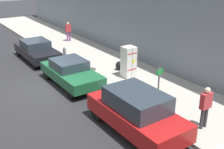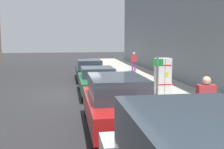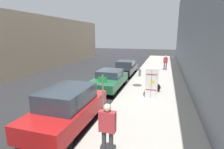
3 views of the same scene
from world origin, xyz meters
name	(u,v)px [view 1 (image 1 of 3)]	position (x,y,z in m)	size (l,w,h in m)	color
ground_plane	(50,87)	(0.00, 0.00, 0.00)	(80.00, 80.00, 0.00)	#28282B
sidewalk_slab	(116,70)	(-4.43, 0.00, 0.07)	(4.46, 44.00, 0.14)	#B2ADA0
discarded_refrigerator	(129,62)	(-4.26, 1.49, 1.05)	(0.71, 0.67, 1.82)	white
manhole_cover	(90,69)	(-3.03, -0.82, 0.15)	(0.70, 0.70, 0.02)	#47443F
street_sign_post	(158,88)	(-2.59, 5.72, 1.39)	(0.36, 0.07, 2.21)	slate
fire_hydrant	(65,52)	(-2.77, -3.93, 0.51)	(0.22, 0.22, 0.73)	slate
trash_bag	(120,66)	(-4.53, 0.25, 0.41)	(0.53, 0.53, 0.53)	black
pedestrian_walking_far	(206,105)	(-3.40, 7.56, 1.18)	(0.51, 0.24, 1.78)	#333338
pedestrian_standing_near	(68,30)	(-5.03, -7.89, 1.06)	(0.46, 0.22, 1.61)	#7A3D7F
parked_sedan_dark	(37,50)	(-1.13, -4.94, 0.71)	(1.88, 4.42, 1.37)	black
parked_sedan_green	(71,72)	(-1.13, 0.32, 0.74)	(1.88, 4.33, 1.41)	#1E6038
parked_suv_red	(136,111)	(-1.13, 6.07, 0.91)	(1.92, 4.46, 1.76)	red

